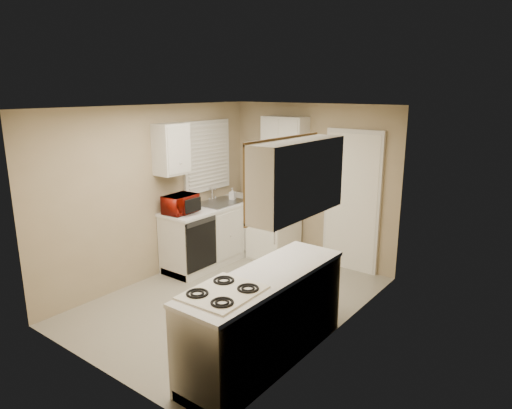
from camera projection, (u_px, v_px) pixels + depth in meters
The scene contains 19 objects.
floor at pixel (232, 300), 5.79m from camera, with size 3.80×3.80×0.00m, color #B4AE9B.
ceiling at pixel (229, 107), 5.20m from camera, with size 3.80×3.80×0.00m, color white.
wall_left at pixel (154, 193), 6.32m from camera, with size 3.80×3.80×0.00m, color tan.
wall_right at pixel (335, 230), 4.68m from camera, with size 3.80×3.80×0.00m, color tan.
wall_back at pixel (311, 183), 6.96m from camera, with size 2.80×2.80×0.00m, color tan.
wall_front at pixel (92, 252), 4.03m from camera, with size 2.80×2.80×0.00m, color tan.
left_counter at pixel (215, 233), 7.02m from camera, with size 0.60×1.80×0.90m, color silver.
dishwasher at pixel (201, 244), 6.38m from camera, with size 0.03×0.58×0.72m, color black.
sink at pixel (221, 205), 7.04m from camera, with size 0.54×0.74×0.16m, color gray.
microwave at pixel (180, 203), 6.41m from camera, with size 0.26×0.47×0.31m, color maroon.
soap_bottle at pixel (232, 194), 7.17m from camera, with size 0.09×0.09×0.19m, color white.
window_blinds at pixel (207, 156), 7.01m from camera, with size 0.10×0.98×1.08m, color silver.
upper_cabinet_left at pixel (171, 149), 6.25m from camera, with size 0.30×0.45×0.70m, color silver.
refrigerator at pixel (274, 210), 7.07m from camera, with size 0.64×0.62×1.55m, color white.
cabinet_over_fridge at pixel (285, 130), 6.88m from camera, with size 0.70×0.30×0.40m, color silver.
interior_door at pixel (352, 202), 6.56m from camera, with size 0.86×0.06×2.08m, color white.
right_counter at pixel (265, 318), 4.42m from camera, with size 0.60×2.00×0.90m, color silver.
stove at pixel (224, 344), 4.04m from camera, with size 0.54×0.67×0.81m, color white.
upper_cabinet_right at pixel (298, 178), 4.23m from camera, with size 0.30×1.20×0.70m, color silver.
Camera 1 is at (3.46, -4.05, 2.60)m, focal length 32.00 mm.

